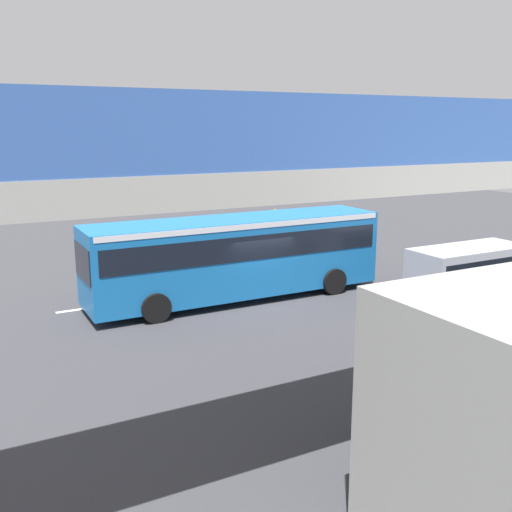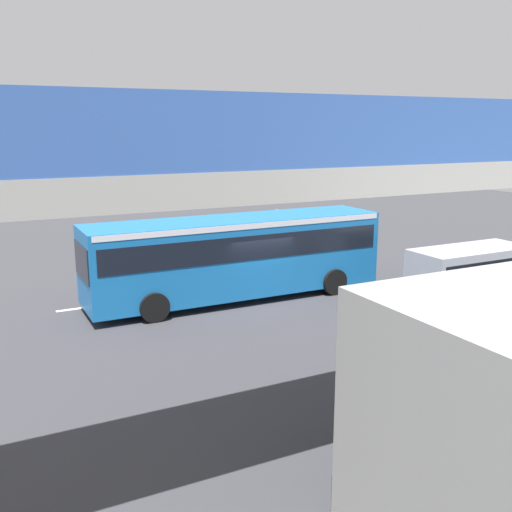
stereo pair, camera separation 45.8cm
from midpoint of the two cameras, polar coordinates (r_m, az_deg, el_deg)
name	(u,v)px [view 1 (the left image)]	position (r m, az deg, el deg)	size (l,w,h in m)	color
ground	(255,301)	(22.35, -0.67, -4.43)	(80.00, 80.00, 0.00)	#38383D
city_bus	(236,251)	(22.26, -2.53, 0.49)	(11.54, 2.85, 3.15)	#196BB7
parked_van	(468,269)	(23.69, 19.55, -1.23)	(4.80, 2.17, 2.05)	#B7BCC6
pedestrian	(337,242)	(29.25, 7.51, 1.34)	(0.38, 0.38, 1.79)	#2D2D38
traffic_sign	(277,229)	(26.88, 1.56, 2.62)	(0.08, 0.60, 2.80)	slate
lane_dash_leftmost	(349,271)	(27.15, 8.60, -1.49)	(2.00, 0.20, 0.01)	silver
lane_dash_left	(274,282)	(25.03, 1.20, -2.56)	(2.00, 0.20, 0.01)	silver
lane_dash_centre	(186,294)	(23.41, -7.40, -3.74)	(2.00, 0.20, 0.01)	silver
lane_dash_right	(84,309)	(22.40, -17.04, -4.96)	(2.00, 0.20, 0.01)	silver
pedestrian_overpass	(482,190)	(13.20, 20.27, 6.05)	(27.48, 2.60, 7.02)	#9E9E99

